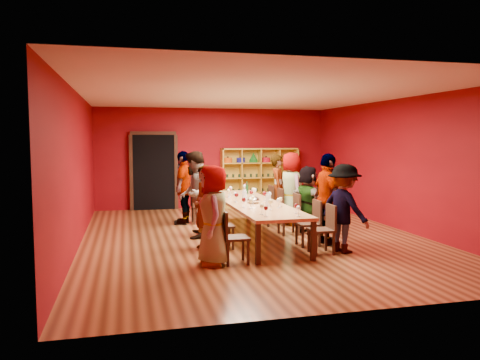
# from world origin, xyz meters

# --- Properties ---
(room_shell) EXTENTS (7.10, 9.10, 3.04)m
(room_shell) POSITION_xyz_m (0.00, 0.00, 1.50)
(room_shell) COLOR #5B2F18
(room_shell) RESTS_ON ground
(tasting_table) EXTENTS (1.10, 4.50, 0.75)m
(tasting_table) POSITION_xyz_m (0.00, 0.00, 0.70)
(tasting_table) COLOR tan
(tasting_table) RESTS_ON ground
(doorway) EXTENTS (1.40, 0.17, 2.30)m
(doorway) POSITION_xyz_m (-1.80, 4.43, 1.12)
(doorway) COLOR black
(doorway) RESTS_ON ground
(shelving_unit) EXTENTS (2.40, 0.40, 1.80)m
(shelving_unit) POSITION_xyz_m (1.40, 4.32, 0.98)
(shelving_unit) COLOR gold
(shelving_unit) RESTS_ON ground
(chair_person_left_0) EXTENTS (0.42, 0.42, 0.89)m
(chair_person_left_0) POSITION_xyz_m (-0.91, -2.00, 0.50)
(chair_person_left_0) COLOR black
(chair_person_left_0) RESTS_ON ground
(person_left_0) EXTENTS (0.51, 0.84, 1.65)m
(person_left_0) POSITION_xyz_m (-1.20, -2.00, 0.83)
(person_left_0) COLOR silver
(person_left_0) RESTS_ON ground
(chair_person_left_1) EXTENTS (0.42, 0.42, 0.89)m
(chair_person_left_1) POSITION_xyz_m (-0.91, -0.89, 0.50)
(chair_person_left_1) COLOR black
(chair_person_left_1) RESTS_ON ground
(person_left_1) EXTENTS (0.54, 0.66, 1.59)m
(person_left_1) POSITION_xyz_m (-1.18, -0.89, 0.79)
(person_left_1) COLOR silver
(person_left_1) RESTS_ON ground
(chair_person_left_2) EXTENTS (0.42, 0.42, 0.89)m
(chair_person_left_2) POSITION_xyz_m (-0.91, 0.21, 0.50)
(chair_person_left_2) COLOR black
(chair_person_left_2) RESTS_ON ground
(person_left_2) EXTENTS (0.70, 0.98, 1.83)m
(person_left_2) POSITION_xyz_m (-1.21, 0.21, 0.91)
(person_left_2) COLOR beige
(person_left_2) RESTS_ON ground
(chair_person_left_4) EXTENTS (0.42, 0.42, 0.89)m
(chair_person_left_4) POSITION_xyz_m (-0.91, 1.87, 0.50)
(chair_person_left_4) COLOR black
(chair_person_left_4) RESTS_ON ground
(person_left_4) EXTENTS (0.83, 1.15, 1.79)m
(person_left_4) POSITION_xyz_m (-1.23, 1.87, 0.90)
(person_left_4) COLOR beige
(person_left_4) RESTS_ON ground
(chair_person_right_0) EXTENTS (0.42, 0.42, 0.89)m
(chair_person_right_0) POSITION_xyz_m (0.91, -1.72, 0.50)
(chair_person_right_0) COLOR black
(chair_person_right_0) RESTS_ON ground
(person_right_0) EXTENTS (0.80, 1.14, 1.62)m
(person_right_0) POSITION_xyz_m (1.27, -1.72, 0.81)
(person_right_0) COLOR silver
(person_right_0) RESTS_ON ground
(chair_person_right_1) EXTENTS (0.42, 0.42, 0.89)m
(chair_person_right_1) POSITION_xyz_m (0.91, -1.08, 0.50)
(chair_person_right_1) COLOR black
(chair_person_right_1) RESTS_ON ground
(person_right_1) EXTENTS (0.50, 1.07, 1.80)m
(person_right_1) POSITION_xyz_m (1.23, -1.08, 0.90)
(person_right_1) COLOR silver
(person_right_1) RESTS_ON ground
(chair_person_right_2) EXTENTS (0.42, 0.42, 0.89)m
(chair_person_right_2) POSITION_xyz_m (0.91, 0.03, 0.50)
(chair_person_right_2) COLOR black
(chair_person_right_2) RESTS_ON ground
(person_right_2) EXTENTS (0.76, 1.44, 1.50)m
(person_right_2) POSITION_xyz_m (1.28, 0.03, 0.75)
(person_right_2) COLOR #151C3A
(person_right_2) RESTS_ON ground
(chair_person_right_3) EXTENTS (0.42, 0.42, 0.89)m
(chair_person_right_3) POSITION_xyz_m (0.91, 1.14, 0.50)
(chair_person_right_3) COLOR black
(chair_person_right_3) RESTS_ON ground
(person_right_3) EXTENTS (0.57, 0.91, 1.76)m
(person_right_3) POSITION_xyz_m (1.28, 1.14, 0.88)
(person_right_3) COLOR #4D4D52
(person_right_3) RESTS_ON ground
(chair_person_right_4) EXTENTS (0.42, 0.42, 0.89)m
(chair_person_right_4) POSITION_xyz_m (0.91, 1.90, 0.50)
(chair_person_right_4) COLOR black
(chair_person_right_4) RESTS_ON ground
(person_right_4) EXTENTS (0.65, 0.73, 1.67)m
(person_right_4) POSITION_xyz_m (1.20, 1.90, 0.84)
(person_right_4) COLOR #5F85C4
(person_right_4) RESTS_ON ground
(wine_glass_0) EXTENTS (0.09, 0.09, 0.22)m
(wine_glass_0) POSITION_xyz_m (-0.35, 1.78, 0.91)
(wine_glass_0) COLOR silver
(wine_glass_0) RESTS_ON tasting_table
(wine_glass_1) EXTENTS (0.08, 0.08, 0.21)m
(wine_glass_1) POSITION_xyz_m (-0.35, -0.03, 0.90)
(wine_glass_1) COLOR silver
(wine_glass_1) RESTS_ON tasting_table
(wine_glass_2) EXTENTS (0.08, 0.08, 0.20)m
(wine_glass_2) POSITION_xyz_m (0.35, 1.96, 0.90)
(wine_glass_2) COLOR silver
(wine_glass_2) RESTS_ON tasting_table
(wine_glass_3) EXTENTS (0.08, 0.08, 0.20)m
(wine_glass_3) POSITION_xyz_m (-0.38, -0.77, 0.89)
(wine_glass_3) COLOR silver
(wine_glass_3) RESTS_ON tasting_table
(wine_glass_4) EXTENTS (0.09, 0.09, 0.22)m
(wine_glass_4) POSITION_xyz_m (-0.29, 0.94, 0.91)
(wine_glass_4) COLOR silver
(wine_glass_4) RESTS_ON tasting_table
(wine_glass_5) EXTENTS (0.08, 0.08, 0.20)m
(wine_glass_5) POSITION_xyz_m (-0.33, 0.85, 0.89)
(wine_glass_5) COLOR silver
(wine_glass_5) RESTS_ON tasting_table
(wine_glass_6) EXTENTS (0.08, 0.08, 0.20)m
(wine_glass_6) POSITION_xyz_m (-0.28, -1.68, 0.89)
(wine_glass_6) COLOR silver
(wine_glass_6) RESTS_ON tasting_table
(wine_glass_7) EXTENTS (0.09, 0.09, 0.22)m
(wine_glass_7) POSITION_xyz_m (0.27, -0.00, 0.91)
(wine_glass_7) COLOR silver
(wine_glass_7) RESTS_ON tasting_table
(wine_glass_8) EXTENTS (0.08, 0.08, 0.21)m
(wine_glass_8) POSITION_xyz_m (0.02, -1.20, 0.90)
(wine_glass_8) COLOR silver
(wine_glass_8) RESTS_ON tasting_table
(wine_glass_9) EXTENTS (0.08, 0.08, 0.21)m
(wine_glass_9) POSITION_xyz_m (-0.35, 0.09, 0.90)
(wine_glass_9) COLOR silver
(wine_glass_9) RESTS_ON tasting_table
(wine_glass_10) EXTENTS (0.08, 0.08, 0.20)m
(wine_glass_10) POSITION_xyz_m (0.28, 0.94, 0.89)
(wine_glass_10) COLOR silver
(wine_glass_10) RESTS_ON tasting_table
(wine_glass_11) EXTENTS (0.08, 0.08, 0.19)m
(wine_glass_11) POSITION_xyz_m (0.26, -0.97, 0.89)
(wine_glass_11) COLOR silver
(wine_glass_11) RESTS_ON tasting_table
(wine_glass_12) EXTENTS (0.07, 0.07, 0.18)m
(wine_glass_12) POSITION_xyz_m (-0.10, -0.41, 0.88)
(wine_glass_12) COLOR silver
(wine_glass_12) RESTS_ON tasting_table
(wine_glass_13) EXTENTS (0.08, 0.08, 0.20)m
(wine_glass_13) POSITION_xyz_m (-0.28, -0.92, 0.90)
(wine_glass_13) COLOR silver
(wine_glass_13) RESTS_ON tasting_table
(wine_glass_14) EXTENTS (0.07, 0.07, 0.19)m
(wine_glass_14) POSITION_xyz_m (-0.26, -1.86, 0.88)
(wine_glass_14) COLOR silver
(wine_glass_14) RESTS_ON tasting_table
(wine_glass_15) EXTENTS (0.08, 0.08, 0.20)m
(wine_glass_15) POSITION_xyz_m (0.09, 0.40, 0.89)
(wine_glass_15) COLOR silver
(wine_glass_15) RESTS_ON tasting_table
(wine_glass_16) EXTENTS (0.08, 0.08, 0.20)m
(wine_glass_16) POSITION_xyz_m (-0.16, 1.40, 0.89)
(wine_glass_16) COLOR silver
(wine_glass_16) RESTS_ON tasting_table
(wine_glass_17) EXTENTS (0.07, 0.07, 0.18)m
(wine_glass_17) POSITION_xyz_m (-0.37, 1.71, 0.88)
(wine_glass_17) COLOR silver
(wine_glass_17) RESTS_ON tasting_table
(wine_glass_18) EXTENTS (0.07, 0.07, 0.18)m
(wine_glass_18) POSITION_xyz_m (0.35, -1.70, 0.88)
(wine_glass_18) COLOR silver
(wine_glass_18) RESTS_ON tasting_table
(wine_glass_19) EXTENTS (0.08, 0.08, 0.19)m
(wine_glass_19) POSITION_xyz_m (0.29, 1.79, 0.89)
(wine_glass_19) COLOR silver
(wine_glass_19) RESTS_ON tasting_table
(wine_glass_20) EXTENTS (0.08, 0.08, 0.21)m
(wine_glass_20) POSITION_xyz_m (0.26, 0.75, 0.90)
(wine_glass_20) COLOR silver
(wine_glass_20) RESTS_ON tasting_table
(wine_glass_21) EXTENTS (0.08, 0.08, 0.19)m
(wine_glass_21) POSITION_xyz_m (0.28, -2.00, 0.89)
(wine_glass_21) COLOR silver
(wine_glass_21) RESTS_ON tasting_table
(wine_glass_22) EXTENTS (0.07, 0.07, 0.19)m
(wine_glass_22) POSITION_xyz_m (0.36, -0.80, 0.88)
(wine_glass_22) COLOR silver
(wine_glass_22) RESTS_ON tasting_table
(wine_glass_23) EXTENTS (0.08, 0.08, 0.21)m
(wine_glass_23) POSITION_xyz_m (0.37, -0.04, 0.90)
(wine_glass_23) COLOR silver
(wine_glass_23) RESTS_ON tasting_table
(spittoon_bowl) EXTENTS (0.27, 0.27, 0.15)m
(spittoon_bowl) POSITION_xyz_m (-0.03, -0.20, 0.81)
(spittoon_bowl) COLOR silver
(spittoon_bowl) RESTS_ON tasting_table
(carafe_a) EXTENTS (0.13, 0.13, 0.28)m
(carafe_a) POSITION_xyz_m (-0.17, -0.01, 0.87)
(carafe_a) COLOR silver
(carafe_a) RESTS_ON tasting_table
(carafe_b) EXTENTS (0.11, 0.11, 0.28)m
(carafe_b) POSITION_xyz_m (0.13, -0.73, 0.87)
(carafe_b) COLOR silver
(carafe_b) RESTS_ON tasting_table
(wine_bottle) EXTENTS (0.10, 0.10, 0.31)m
(wine_bottle) POSITION_xyz_m (0.25, 1.42, 0.87)
(wine_bottle) COLOR #133619
(wine_bottle) RESTS_ON tasting_table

